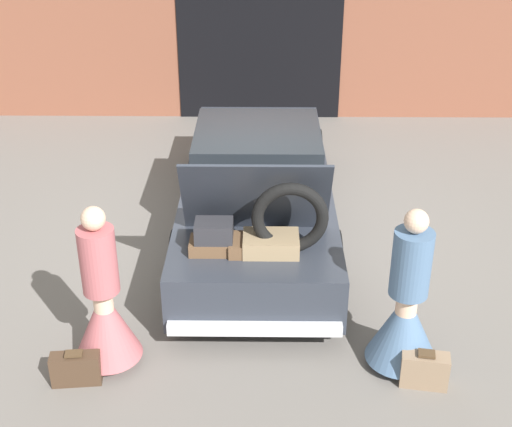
{
  "coord_description": "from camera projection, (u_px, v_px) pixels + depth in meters",
  "views": [
    {
      "loc": [
        0.07,
        -7.95,
        4.42
      ],
      "look_at": [
        0.0,
        -1.34,
        0.92
      ],
      "focal_mm": 50.0,
      "sensor_mm": 36.0,
      "label": 1
    }
  ],
  "objects": [
    {
      "name": "person_left",
      "position": [
        104.0,
        310.0,
        6.53
      ],
      "size": [
        0.63,
        0.63,
        1.65
      ],
      "rotation": [
        0.0,
        0.0,
        -1.48
      ],
      "color": "beige",
      "rests_on": "ground_plane"
    },
    {
      "name": "suitcase_beside_left_person",
      "position": [
        76.0,
        369.0,
        6.46
      ],
      "size": [
        0.46,
        0.2,
        0.34
      ],
      "color": "#473323",
      "rests_on": "ground_plane"
    },
    {
      "name": "car",
      "position": [
        257.0,
        189.0,
        8.81
      ],
      "size": [
        1.8,
        4.95,
        1.69
      ],
      "color": "#2D333D",
      "rests_on": "ground_plane"
    },
    {
      "name": "ground_plane",
      "position": [
        257.0,
        228.0,
        9.09
      ],
      "size": [
        40.0,
        40.0,
        0.0
      ],
      "primitive_type": "plane",
      "color": "slate"
    },
    {
      "name": "garage_wall_back",
      "position": [
        260.0,
        38.0,
        12.14
      ],
      "size": [
        12.0,
        0.14,
        2.8
      ],
      "color": "brown",
      "rests_on": "ground_plane"
    },
    {
      "name": "suitcase_beside_right_person",
      "position": [
        424.0,
        370.0,
        6.43
      ],
      "size": [
        0.45,
        0.25,
        0.36
      ],
      "color": "#8C7259",
      "rests_on": "ground_plane"
    },
    {
      "name": "person_right",
      "position": [
        405.0,
        313.0,
        6.49
      ],
      "size": [
        0.67,
        0.67,
        1.64
      ],
      "rotation": [
        0.0,
        0.0,
        1.69
      ],
      "color": "beige",
      "rests_on": "ground_plane"
    }
  ]
}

